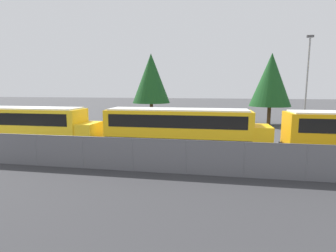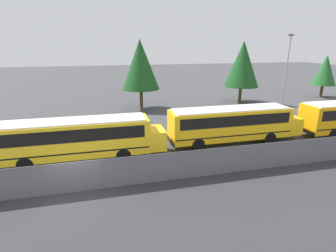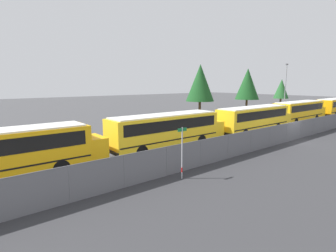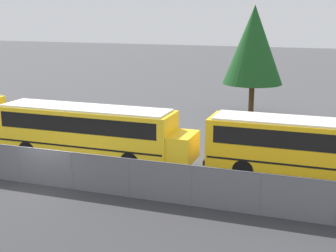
{
  "view_description": "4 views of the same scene",
  "coord_description": "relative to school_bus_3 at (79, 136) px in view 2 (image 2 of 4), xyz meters",
  "views": [
    {
      "loc": [
        14.99,
        -13.67,
        4.68
      ],
      "look_at": [
        11.58,
        5.56,
        1.79
      ],
      "focal_mm": 28.0,
      "sensor_mm": 36.0,
      "label": 1
    },
    {
      "loc": [
        2.0,
        -14.44,
        8.26
      ],
      "look_at": [
        6.63,
        4.3,
        2.26
      ],
      "focal_mm": 28.0,
      "sensor_mm": 36.0,
      "label": 2
    },
    {
      "loc": [
        -26.45,
        -12.32,
        5.78
      ],
      "look_at": [
        -12.64,
        4.75,
        2.17
      ],
      "focal_mm": 28.0,
      "sensor_mm": 36.0,
      "label": 3
    },
    {
      "loc": [
        13.01,
        -18.65,
        8.41
      ],
      "look_at": [
        4.74,
        4.8,
        2.34
      ],
      "focal_mm": 50.0,
      "sensor_mm": 36.0,
      "label": 4
    }
  ],
  "objects": [
    {
      "name": "tree_0",
      "position": [
        6.76,
        15.38,
        3.93
      ],
      "size": [
        4.88,
        4.88,
        9.0
      ],
      "color": "#51381E",
      "rests_on": "ground_plane"
    },
    {
      "name": "tree_2",
      "position": [
        36.65,
        16.43,
        2.47
      ],
      "size": [
        3.64,
        3.64,
        6.74
      ],
      "color": "#51381E",
      "rests_on": "ground_plane"
    },
    {
      "name": "ground_plane",
      "position": [
        -0.04,
        -4.52,
        -1.88
      ],
      "size": [
        200.0,
        200.0,
        0.0
      ],
      "primitive_type": "plane",
      "color": "#424244"
    },
    {
      "name": "school_bus_4",
      "position": [
        12.57,
        0.69,
        0.0
      ],
      "size": [
        11.93,
        2.52,
        3.14
      ],
      "color": "yellow",
      "rests_on": "ground_plane"
    },
    {
      "name": "school_bus_3",
      "position": [
        0.0,
        0.0,
        0.0
      ],
      "size": [
        11.93,
        2.52,
        3.14
      ],
      "color": "yellow",
      "rests_on": "ground_plane"
    },
    {
      "name": "tree_1",
      "position": [
        21.68,
        16.04,
        3.7
      ],
      "size": [
        4.97,
        4.97,
        8.83
      ],
      "color": "#51381E",
      "rests_on": "ground_plane"
    },
    {
      "name": "fence",
      "position": [
        -0.04,
        -4.52,
        -0.91
      ],
      "size": [
        99.56,
        0.07,
        1.91
      ],
      "color": "#9EA0A5",
      "rests_on": "ground_plane"
    },
    {
      "name": "light_pole",
      "position": [
        23.46,
        8.69,
        3.22
      ],
      "size": [
        0.6,
        0.24,
        9.43
      ],
      "color": "gray",
      "rests_on": "ground_plane"
    }
  ]
}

